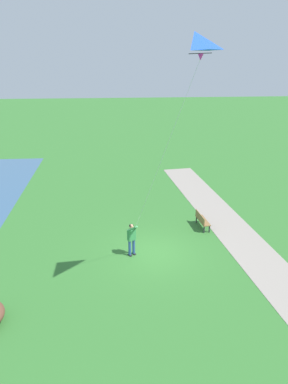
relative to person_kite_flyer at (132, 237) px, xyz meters
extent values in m
plane|color=#33702D|center=(-1.10, -0.07, -1.05)|extent=(120.00, 120.00, 0.00)
cube|color=gray|center=(-6.50, 1.93, -1.04)|extent=(6.44, 32.05, 0.02)
cube|color=#232328|center=(-0.10, -0.06, -1.02)|extent=(0.22, 0.26, 0.06)
cylinder|color=#2D4C8E|center=(-0.09, -0.08, -0.60)|extent=(0.14, 0.14, 0.82)
cube|color=#232328|center=(0.10, 0.06, -1.02)|extent=(0.22, 0.26, 0.06)
cylinder|color=#2D4C8E|center=(0.11, 0.04, -0.60)|extent=(0.14, 0.14, 0.82)
cube|color=#38894C|center=(0.01, -0.02, 0.11)|extent=(0.46, 0.39, 0.60)
sphere|color=tan|center=(0.01, -0.02, 0.57)|extent=(0.22, 0.22, 0.22)
ellipsoid|color=black|center=(0.02, -0.03, 0.61)|extent=(0.31, 0.31, 0.13)
cylinder|color=#38894C|center=(-0.18, 0.13, 0.56)|extent=(0.11, 0.56, 0.43)
cylinder|color=#38894C|center=(-0.03, 0.22, 0.56)|extent=(0.53, 0.36, 0.43)
sphere|color=tan|center=(-0.18, 0.31, 0.69)|extent=(0.10, 0.10, 0.10)
pyramid|color=blue|center=(-2.03, 3.54, 9.04)|extent=(1.46, 1.47, 0.61)
cone|color=#E02D9E|center=(-2.23, 3.74, 8.65)|extent=(0.28, 0.28, 0.22)
cylinder|color=black|center=(-2.23, 3.74, 8.76)|extent=(1.00, 1.01, 0.02)
cylinder|color=silver|center=(-1.21, 2.02, 4.65)|extent=(2.06, 3.45, 7.91)
cube|color=olive|center=(-4.28, -2.82, -0.60)|extent=(0.63, 1.54, 0.05)
cube|color=olive|center=(-4.09, -2.80, -0.37)|extent=(0.23, 1.49, 0.40)
cube|color=#2D2D33|center=(-4.35, -3.51, -0.82)|extent=(0.07, 0.07, 0.45)
cube|color=#2D2D33|center=(-4.04, -3.47, -0.82)|extent=(0.07, 0.07, 0.45)
cube|color=#2D2D33|center=(-4.52, -2.18, -0.82)|extent=(0.07, 0.07, 0.45)
cube|color=#2D2D33|center=(-4.21, -2.14, -0.82)|extent=(0.07, 0.07, 0.45)
camera|label=1|loc=(0.60, 16.88, 9.07)|focal=35.43mm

